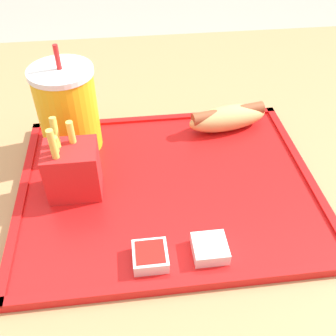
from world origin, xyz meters
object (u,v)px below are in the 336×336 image
fries_carton (72,169)px  sauce_cup_ketchup (150,256)px  soda_cup (68,109)px  hot_dog_far (228,117)px  sauce_cup_mayo (208,248)px

fries_carton → sauce_cup_ketchup: bearing=-54.7°
soda_cup → sauce_cup_ketchup: 0.26m
sauce_cup_ketchup → hot_dog_far: bearing=58.9°
soda_cup → hot_dog_far: size_ratio=1.19×
sauce_cup_mayo → sauce_cup_ketchup: size_ratio=1.00×
hot_dog_far → fries_carton: 0.27m
soda_cup → fries_carton: soda_cup is taller
soda_cup → hot_dog_far: 0.26m
soda_cup → fries_carton: 0.11m
hot_dog_far → sauce_cup_mayo: bearing=-108.4°
fries_carton → sauce_cup_ketchup: size_ratio=2.86×
soda_cup → sauce_cup_ketchup: soda_cup is taller
fries_carton → sauce_cup_mayo: bearing=-38.4°
soda_cup → fries_carton: bearing=-85.4°
fries_carton → hot_dog_far: bearing=26.1°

